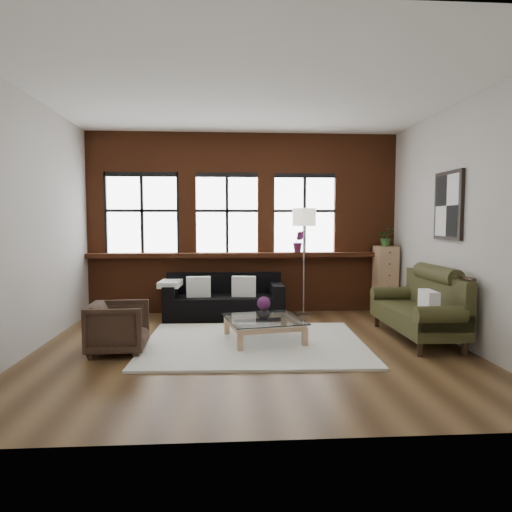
{
  "coord_description": "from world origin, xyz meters",
  "views": [
    {
      "loc": [
        -0.32,
        -5.78,
        1.63
      ],
      "look_at": [
        0.1,
        0.6,
        1.15
      ],
      "focal_mm": 32.0,
      "sensor_mm": 36.0,
      "label": 1
    }
  ],
  "objects": [
    {
      "name": "floor",
      "position": [
        0.0,
        0.0,
        0.0
      ],
      "size": [
        5.5,
        5.5,
        0.0
      ],
      "primitive_type": "plane",
      "color": "#47301A",
      "rests_on": "ground"
    },
    {
      "name": "ceiling",
      "position": [
        0.0,
        0.0,
        3.2
      ],
      "size": [
        5.5,
        5.5,
        0.0
      ],
      "primitive_type": "plane",
      "rotation": [
        3.14,
        0.0,
        0.0
      ],
      "color": "white",
      "rests_on": "ground"
    },
    {
      "name": "wall_back",
      "position": [
        0.0,
        2.5,
        1.6
      ],
      "size": [
        5.5,
        0.0,
        5.5
      ],
      "primitive_type": "plane",
      "rotation": [
        1.57,
        0.0,
        0.0
      ],
      "color": "#B9B5AC",
      "rests_on": "ground"
    },
    {
      "name": "wall_front",
      "position": [
        0.0,
        -2.5,
        1.6
      ],
      "size": [
        5.5,
        0.0,
        5.5
      ],
      "primitive_type": "plane",
      "rotation": [
        -1.57,
        0.0,
        0.0
      ],
      "color": "#B9B5AC",
      "rests_on": "ground"
    },
    {
      "name": "wall_left",
      "position": [
        -2.75,
        0.0,
        1.6
      ],
      "size": [
        0.0,
        5.0,
        5.0
      ],
      "primitive_type": "plane",
      "rotation": [
        1.57,
        0.0,
        1.57
      ],
      "color": "#B9B5AC",
      "rests_on": "ground"
    },
    {
      "name": "wall_right",
      "position": [
        2.75,
        0.0,
        1.6
      ],
      "size": [
        0.0,
        5.0,
        5.0
      ],
      "primitive_type": "plane",
      "rotation": [
        1.57,
        0.0,
        -1.57
      ],
      "color": "#B9B5AC",
      "rests_on": "ground"
    },
    {
      "name": "brick_backwall",
      "position": [
        0.0,
        2.44,
        1.6
      ],
      "size": [
        5.5,
        0.12,
        3.2
      ],
      "primitive_type": null,
      "color": "#642E17",
      "rests_on": "floor"
    },
    {
      "name": "sill_ledge",
      "position": [
        0.0,
        2.35,
        1.04
      ],
      "size": [
        5.5,
        0.3,
        0.08
      ],
      "primitive_type": "cube",
      "color": "#642E17",
      "rests_on": "brick_backwall"
    },
    {
      "name": "window_left",
      "position": [
        -1.8,
        2.45,
        1.75
      ],
      "size": [
        1.38,
        0.1,
        1.5
      ],
      "primitive_type": null,
      "color": "black",
      "rests_on": "brick_backwall"
    },
    {
      "name": "window_mid",
      "position": [
        -0.3,
        2.45,
        1.75
      ],
      "size": [
        1.38,
        0.1,
        1.5
      ],
      "primitive_type": null,
      "color": "black",
      "rests_on": "brick_backwall"
    },
    {
      "name": "window_right",
      "position": [
        1.1,
        2.45,
        1.75
      ],
      "size": [
        1.38,
        0.1,
        1.5
      ],
      "primitive_type": null,
      "color": "black",
      "rests_on": "brick_backwall"
    },
    {
      "name": "wall_poster",
      "position": [
        2.72,
        0.3,
        1.85
      ],
      "size": [
        0.05,
        0.74,
        0.94
      ],
      "primitive_type": null,
      "color": "black",
      "rests_on": "wall_right"
    },
    {
      "name": "shag_rug",
      "position": [
        0.05,
        0.17,
        0.02
      ],
      "size": [
        2.98,
        2.38,
        0.03
      ],
      "primitive_type": "cube",
      "rotation": [
        0.0,
        0.0,
        -0.04
      ],
      "color": "beige",
      "rests_on": "floor"
    },
    {
      "name": "dark_sofa",
      "position": [
        -0.36,
        1.9,
        0.36
      ],
      "size": [
        1.99,
        0.81,
        0.72
      ],
      "primitive_type": null,
      "color": "black",
      "rests_on": "floor"
    },
    {
      "name": "pillow_a",
      "position": [
        -0.78,
        1.8,
        0.55
      ],
      "size": [
        0.41,
        0.18,
        0.34
      ],
      "primitive_type": "cube",
      "rotation": [
        0.0,
        0.0,
        0.09
      ],
      "color": "white",
      "rests_on": "dark_sofa"
    },
    {
      "name": "pillow_b",
      "position": [
        -0.02,
        1.8,
        0.55
      ],
      "size": [
        0.41,
        0.19,
        0.34
      ],
      "primitive_type": "cube",
      "rotation": [
        0.0,
        0.0,
        -0.12
      ],
      "color": "white",
      "rests_on": "dark_sofa"
    },
    {
      "name": "vintage_settee",
      "position": [
        2.3,
        0.29,
        0.49
      ],
      "size": [
        0.82,
        1.84,
        0.98
      ],
      "primitive_type": null,
      "color": "#313016",
      "rests_on": "floor"
    },
    {
      "name": "pillow_settee",
      "position": [
        2.22,
        -0.27,
        0.6
      ],
      "size": [
        0.16,
        0.39,
        0.34
      ],
      "primitive_type": "cube",
      "rotation": [
        0.0,
        0.0,
        -0.06
      ],
      "color": "white",
      "rests_on": "vintage_settee"
    },
    {
      "name": "armchair",
      "position": [
        -1.66,
        -0.1,
        0.32
      ],
      "size": [
        0.72,
        0.7,
        0.64
      ],
      "primitive_type": "imported",
      "rotation": [
        0.0,
        0.0,
        1.6
      ],
      "color": "black",
      "rests_on": "floor"
    },
    {
      "name": "coffee_table",
      "position": [
        0.19,
        0.32,
        0.16
      ],
      "size": [
        1.15,
        1.15,
        0.33
      ],
      "primitive_type": null,
      "rotation": [
        0.0,
        0.0,
        0.19
      ],
      "color": "tan",
      "rests_on": "shag_rug"
    },
    {
      "name": "vase",
      "position": [
        0.19,
        0.32,
        0.4
      ],
      "size": [
        0.19,
        0.19,
        0.17
      ],
      "primitive_type": "imported",
      "rotation": [
        0.0,
        0.0,
        0.17
      ],
      "color": "#B2B2B2",
      "rests_on": "coffee_table"
    },
    {
      "name": "flowers",
      "position": [
        0.19,
        0.32,
        0.53
      ],
      "size": [
        0.18,
        0.18,
        0.18
      ],
      "primitive_type": "sphere",
      "color": "#531C50",
      "rests_on": "vase"
    },
    {
      "name": "drawer_chest",
      "position": [
        2.52,
        2.14,
        0.6
      ],
      "size": [
        0.37,
        0.37,
        1.2
      ],
      "primitive_type": "cube",
      "color": "tan",
      "rests_on": "floor"
    },
    {
      "name": "potted_plant_top",
      "position": [
        2.52,
        2.14,
        1.36
      ],
      "size": [
        0.32,
        0.28,
        0.33
      ],
      "primitive_type": "imported",
      "rotation": [
        0.0,
        0.0,
        -0.11
      ],
      "color": "#2D5923",
      "rests_on": "drawer_chest"
    },
    {
      "name": "floor_lamp",
      "position": [
        1.02,
        2.01,
        1.0
      ],
      "size": [
        0.4,
        0.4,
        2.01
      ],
      "primitive_type": null,
      "color": "#A5A5A8",
      "rests_on": "floor"
    },
    {
      "name": "sill_plant",
      "position": [
        0.98,
        2.32,
        1.27
      ],
      "size": [
        0.24,
        0.21,
        0.39
      ],
      "primitive_type": "imported",
      "rotation": [
        0.0,
        0.0,
        -0.17
      ],
      "color": "#531C50",
      "rests_on": "sill_ledge"
    }
  ]
}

